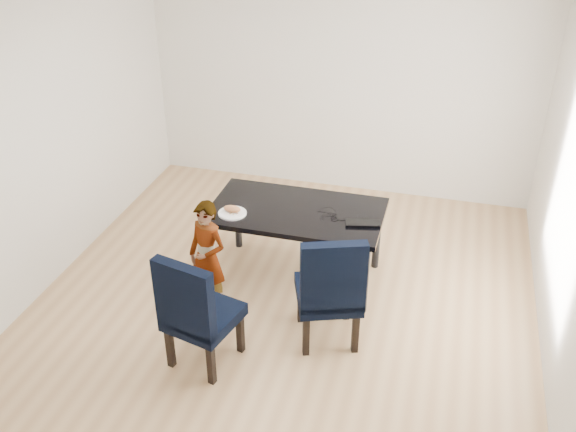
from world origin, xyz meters
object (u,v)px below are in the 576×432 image
(chair_left, at_px, (203,307))
(child, at_px, (208,257))
(dining_table, at_px, (296,244))
(laptop, at_px, (363,221))
(plate, at_px, (232,213))
(chair_right, at_px, (328,285))

(chair_left, distance_m, child, 0.70)
(chair_left, bearing_deg, child, 122.06)
(dining_table, distance_m, laptop, 0.74)
(laptop, bearing_deg, child, 12.64)
(plate, bearing_deg, child, -102.39)
(dining_table, distance_m, chair_left, 1.39)
(dining_table, xyz_separation_m, laptop, (0.63, -0.06, 0.39))
(dining_table, bearing_deg, plate, -157.02)
(chair_left, xyz_separation_m, chair_right, (0.89, 0.53, 0.01))
(plate, relative_size, laptop, 0.84)
(laptop, bearing_deg, chair_left, 37.84)
(chair_right, relative_size, laptop, 3.44)
(plate, height_order, laptop, laptop)
(dining_table, distance_m, chair_right, 0.93)
(dining_table, distance_m, plate, 0.71)
(chair_left, bearing_deg, dining_table, 85.99)
(plate, distance_m, laptop, 1.19)
(dining_table, distance_m, child, 0.92)
(child, relative_size, laptop, 3.41)
(chair_left, height_order, plate, chair_left)
(chair_right, xyz_separation_m, child, (-1.12, 0.13, -0.00))
(child, bearing_deg, dining_table, 65.07)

